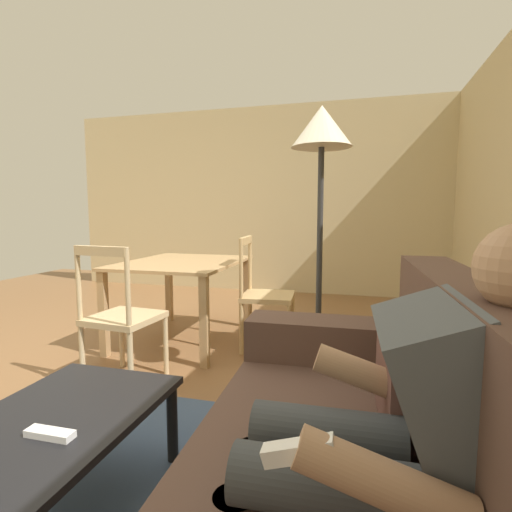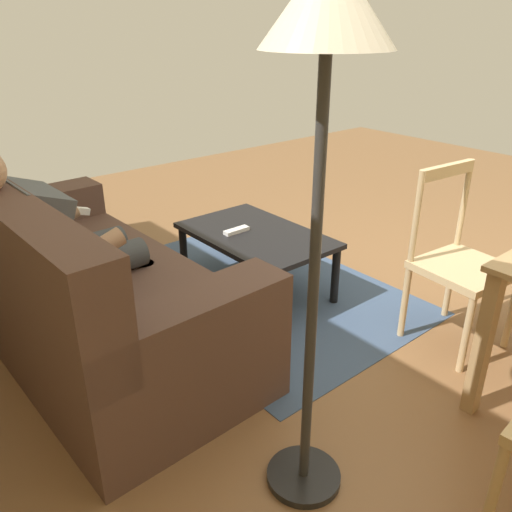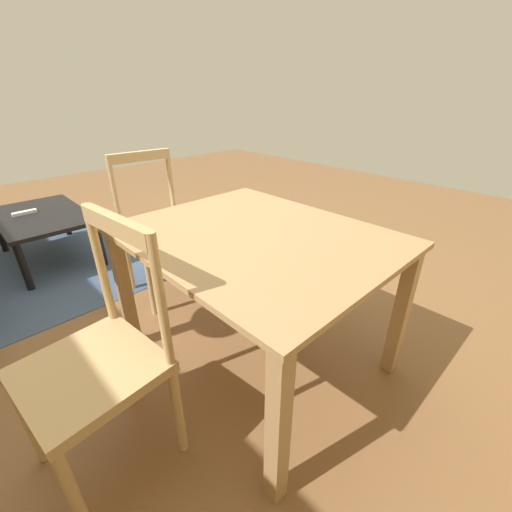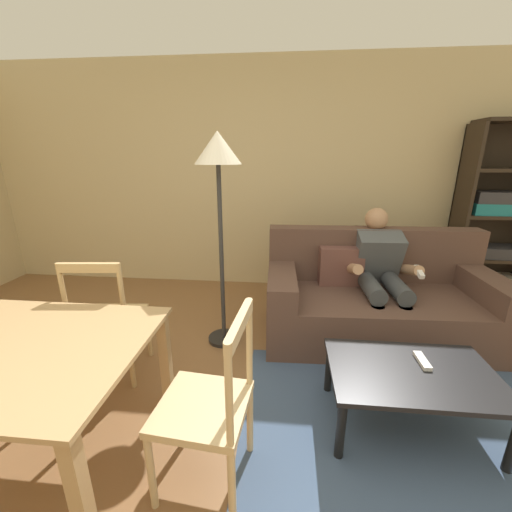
% 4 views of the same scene
% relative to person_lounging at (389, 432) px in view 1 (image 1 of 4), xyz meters
% --- Properties ---
extents(ground_plane, '(8.56, 8.56, 0.00)m').
position_rel_person_lounging_xyz_m(ground_plane, '(-1.24, -1.65, -0.58)').
color(ground_plane, brown).
extents(wall_side, '(0.12, 5.52, 2.62)m').
position_rel_person_lounging_xyz_m(wall_side, '(-4.52, -1.65, 0.73)').
color(wall_side, '#C8B586').
rests_on(wall_side, ground_plane).
extents(person_lounging, '(0.60, 0.96, 1.12)m').
position_rel_person_lounging_xyz_m(person_lounging, '(0.00, 0.00, 0.00)').
color(person_lounging, '#4C5156').
rests_on(person_lounging, ground_plane).
extents(coffee_table, '(0.95, 0.61, 0.39)m').
position_rel_person_lounging_xyz_m(coffee_table, '(-0.10, -1.15, -0.24)').
color(coffee_table, black).
rests_on(coffee_table, ground_plane).
extents(tv_remote, '(0.05, 0.17, 0.02)m').
position_rel_person_lounging_xyz_m(tv_remote, '(-0.01, -1.07, -0.18)').
color(tv_remote, white).
rests_on(tv_remote, coffee_table).
extents(dining_table, '(1.18, 0.95, 0.71)m').
position_rel_person_lounging_xyz_m(dining_table, '(-2.12, -1.60, 0.02)').
color(dining_table, tan).
rests_on(dining_table, ground_plane).
extents(dining_chair_near_wall, '(0.46, 0.46, 0.94)m').
position_rel_person_lounging_xyz_m(dining_chair_near_wall, '(-2.11, -0.85, -0.13)').
color(dining_chair_near_wall, tan).
rests_on(dining_chair_near_wall, ground_plane).
extents(dining_chair_facing_couch, '(0.46, 0.46, 0.93)m').
position_rel_person_lounging_xyz_m(dining_chair_facing_couch, '(-1.20, -1.60, -0.13)').
color(dining_chair_facing_couch, '#D1B27F').
rests_on(dining_chair_facing_couch, ground_plane).
extents(floor_lamp, '(0.36, 0.36, 1.76)m').
position_rel_person_lounging_xyz_m(floor_lamp, '(-1.38, -0.33, 0.90)').
color(floor_lamp, black).
rests_on(floor_lamp, ground_plane).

